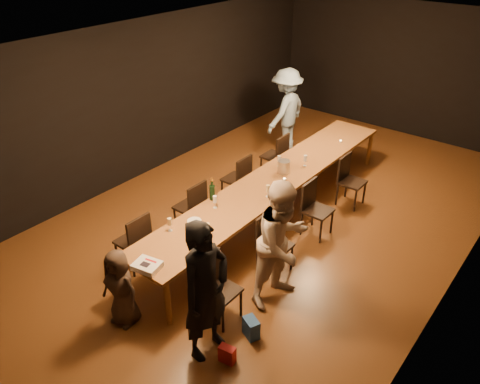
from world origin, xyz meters
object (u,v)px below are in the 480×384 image
Objects in this scene: chair_right_2 at (318,210)px; chair_left_3 at (274,155)px; plate_stack at (194,224)px; woman_birthday at (206,291)px; chair_right_3 at (352,182)px; birthday_cake at (147,266)px; champagne_bottle at (212,189)px; chair_left_1 at (190,206)px; table at (275,181)px; ice_bucket at (284,167)px; chair_left_0 at (132,240)px; man_blue at (286,111)px; chair_left_2 at (236,178)px; chair_right_1 at (275,245)px; chair_right_0 at (221,290)px; woman_tan at (283,243)px; child at (120,288)px.

chair_right_2 is 1.00× the size of chair_left_3.
chair_left_3 reaches higher than plate_stack.
chair_right_2 is 0.51× the size of woman_birthday.
chair_right_3 is 2.46× the size of birthday_cake.
chair_left_1 is at bearing -174.05° from champagne_bottle.
woman_birthday is at bearing -69.93° from table.
chair_right_3 is 2.70m from champagne_bottle.
chair_left_1 is at bearing -119.69° from ice_bucket.
ice_bucket reaches higher than chair_left_0.
chair_right_3 is at bearing 67.02° from birthday_cake.
man_blue is at bearing 26.71° from woman_birthday.
chair_left_0 is 1.00× the size of chair_left_2.
birthday_cake is (-0.77, -1.70, 0.32)m from chair_right_1.
plate_stack is (0.77, -3.08, 0.34)m from chair_left_3.
chair_right_0 is at bearing 24.69° from woman_birthday.
chair_right_3 is at bearing 4.74° from woman_birthday.
chair_right_1 is at bearing -54.78° from chair_left_0.
champagne_bottle is (0.47, 1.25, 0.47)m from chair_left_0.
woman_tan is 1.65m from champagne_bottle.
plate_stack is (-0.93, 0.52, 0.34)m from chair_right_0.
chair_right_0 is at bearing 165.38° from woman_tan.
chair_left_0 is (-1.70, -2.40, 0.00)m from chair_right_2.
chair_right_2 is at bearing 63.77° from plate_stack.
chair_left_3 is at bearing -125.22° from chair_right_2.
plate_stack is (1.31, -4.28, -0.11)m from man_blue.
chair_left_1 is 2.50× the size of champagne_bottle.
chair_left_0 is at bearing -25.28° from chair_right_3.
chair_left_0 is at bearing 139.34° from birthday_cake.
ice_bucket is (0.84, 1.47, 0.40)m from chair_left_1.
table is at bearing -90.00° from chair_right_2.
chair_right_1 reaches higher than birthday_cake.
woman_birthday is at bearing 6.90° from chair_right_1.
chair_right_0 is (0.85, -2.40, -0.24)m from table.
woman_birthday is 2.25m from champagne_bottle.
woman_tan is (2.06, -2.78, 0.43)m from chair_left_3.
chair_left_0 is 2.83m from ice_bucket.
chair_right_1 and chair_right_2 have the same top height.
man_blue is (-2.44, 5.28, 0.01)m from woman_birthday.
chair_left_3 is (0.00, 3.60, 0.00)m from chair_left_0.
chair_left_0 and chair_left_2 have the same top height.
ice_bucket is at bearing 88.28° from plate_stack.
woman_birthday is at bearing -131.51° from chair_left_1.
chair_left_2 is at bearing 112.36° from plate_stack.
chair_right_1 is at bearing -144.69° from chair_left_3.
champagne_bottle is at bearing 41.54° from woman_birthday.
woman_tan is at bearing 156.08° from chair_right_0.
woman_birthday is 9.00× the size of plate_stack.
birthday_cake is at bearing 53.92° from child.
chair_left_3 is at bearing 22.20° from man_blue.
woman_tan is (0.16, 1.30, -0.02)m from woman_birthday.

